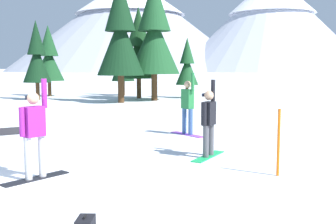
% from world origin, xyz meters
% --- Properties ---
extents(ground_plane, '(800.00, 800.00, 0.00)m').
position_xyz_m(ground_plane, '(0.00, 0.00, 0.00)').
color(ground_plane, white).
extents(snowboarder_foreground, '(0.77, 1.46, 2.04)m').
position_xyz_m(snowboarder_foreground, '(0.33, 0.63, 0.97)').
color(snowboarder_foreground, black).
rests_on(snowboarder_foreground, ground_plane).
extents(snowboarder_midground, '(0.52, 1.53, 1.96)m').
position_xyz_m(snowboarder_midground, '(3.13, 3.86, 0.92)').
color(snowboarder_midground, '#19B259').
rests_on(snowboarder_midground, ground_plane).
extents(snowboarder_background, '(1.42, 1.04, 2.09)m').
position_xyz_m(snowboarder_background, '(1.62, 6.95, 1.00)').
color(snowboarder_background, '#993FD8').
rests_on(snowboarder_background, ground_plane).
extents(loose_snowboard_near_left, '(1.22, 1.44, 0.25)m').
position_xyz_m(loose_snowboard_near_left, '(-4.08, 4.87, 0.13)').
color(loose_snowboard_near_left, black).
rests_on(loose_snowboard_near_left, ground_plane).
extents(trail_marker_pole, '(0.06, 0.06, 1.42)m').
position_xyz_m(trail_marker_pole, '(4.96, 2.59, 0.71)').
color(trail_marker_pole, orange).
rests_on(trail_marker_pole, ground_plane).
extents(pine_tree_short, '(2.33, 2.33, 5.53)m').
position_xyz_m(pine_tree_short, '(-14.10, 20.98, 3.01)').
color(pine_tree_short, '#472D19').
rests_on(pine_tree_short, ground_plane).
extents(pine_tree_leaning, '(3.01, 3.01, 7.97)m').
position_xyz_m(pine_tree_leaning, '(-6.13, 17.53, 4.34)').
color(pine_tree_leaning, '#472D19').
rests_on(pine_tree_leaning, ground_plane).
extents(pine_tree_young, '(1.92, 1.92, 5.52)m').
position_xyz_m(pine_tree_young, '(-12.73, 17.74, 3.01)').
color(pine_tree_young, '#472D19').
rests_on(pine_tree_young, ground_plane).
extents(pine_tree_slender, '(3.47, 3.47, 8.26)m').
position_xyz_m(pine_tree_slender, '(-4.76, 19.87, 4.51)').
color(pine_tree_slender, '#472D19').
rests_on(pine_tree_slender, ground_plane).
extents(pine_tree_twin, '(2.60, 2.60, 6.64)m').
position_xyz_m(pine_tree_twin, '(-6.63, 21.48, 3.62)').
color(pine_tree_twin, '#472D19').
rests_on(pine_tree_twin, ground_plane).
extents(pine_tree_broad, '(1.69, 1.69, 4.46)m').
position_xyz_m(pine_tree_broad, '(-3.37, 22.92, 2.43)').
color(pine_tree_broad, '#472D19').
rests_on(pine_tree_broad, ground_plane).
extents(pine_tree_tall, '(1.86, 1.86, 5.30)m').
position_xyz_m(pine_tree_tall, '(-9.08, 23.85, 2.89)').
color(pine_tree_tall, '#472D19').
rests_on(pine_tree_tall, ground_plane).
extents(peak_north_spur, '(136.09, 136.09, 52.02)m').
position_xyz_m(peak_north_spur, '(-94.03, 206.46, 27.18)').
color(peak_north_spur, '#9EA3B2').
rests_on(peak_north_spur, ground_plane).
extents(peak_east_ridge, '(96.38, 96.38, 47.99)m').
position_xyz_m(peak_east_ridge, '(-16.97, 209.25, 25.08)').
color(peak_east_ridge, '#B2B7C6').
rests_on(peak_east_ridge, ground_plane).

